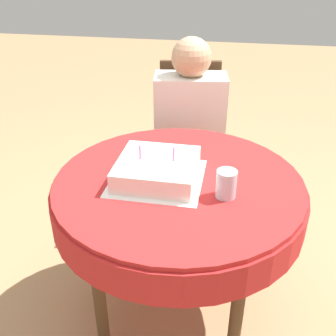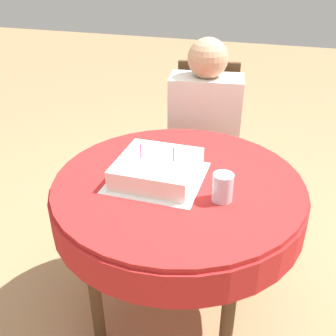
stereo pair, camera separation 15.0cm
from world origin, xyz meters
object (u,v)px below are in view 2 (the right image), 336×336
chair (204,142)px  person (204,121)px  birthday_cake (157,168)px  drinking_glass (223,187)px

chair → person: (0.01, -0.09, 0.17)m
birthday_cake → drinking_glass: 0.28m
chair → drinking_glass: 0.96m
chair → drinking_glass: chair is taller
chair → birthday_cake: chair is taller
birthday_cake → drinking_glass: (0.27, -0.08, 0.01)m
drinking_glass → person: bearing=106.6°
birthday_cake → drinking_glass: birthday_cake is taller
chair → drinking_glass: size_ratio=9.21×
chair → birthday_cake: bearing=-99.4°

